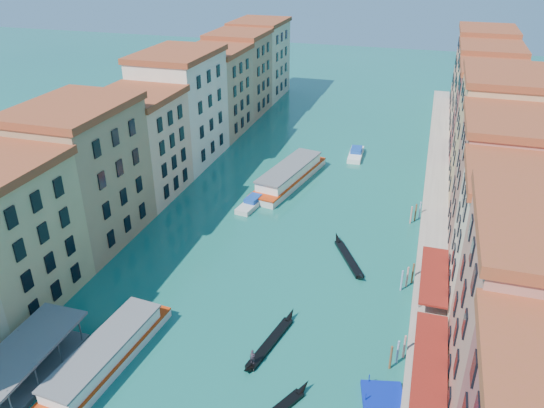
{
  "coord_description": "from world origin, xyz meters",
  "views": [
    {
      "loc": [
        18.75,
        -17.49,
        39.67
      ],
      "look_at": [
        -0.18,
        45.2,
        6.34
      ],
      "focal_mm": 35.0,
      "sensor_mm": 36.0,
      "label": 1
    }
  ],
  "objects_px": {
    "vaporetto_stop": "(18,376)",
    "gondola_fore": "(270,342)",
    "vaporetto_far": "(289,175)",
    "vaporetto_near": "(105,355)",
    "blue_dock": "(384,406)"
  },
  "relations": [
    {
      "from": "vaporetto_stop",
      "to": "vaporetto_far",
      "type": "relative_size",
      "value": 0.74
    },
    {
      "from": "vaporetto_near",
      "to": "gondola_fore",
      "type": "xyz_separation_m",
      "value": [
        15.28,
        7.74,
        -0.85
      ]
    },
    {
      "from": "vaporetto_far",
      "to": "gondola_fore",
      "type": "height_order",
      "value": "vaporetto_far"
    },
    {
      "from": "gondola_fore",
      "to": "blue_dock",
      "type": "xyz_separation_m",
      "value": [
        12.77,
        -5.15,
        -0.14
      ]
    },
    {
      "from": "vaporetto_far",
      "to": "vaporetto_near",
      "type": "bearing_deg",
      "value": -85.95
    },
    {
      "from": "blue_dock",
      "to": "vaporetto_near",
      "type": "bearing_deg",
      "value": 172.4
    },
    {
      "from": "vaporetto_stop",
      "to": "vaporetto_near",
      "type": "height_order",
      "value": "vaporetto_stop"
    },
    {
      "from": "vaporetto_stop",
      "to": "vaporetto_far",
      "type": "bearing_deg",
      "value": 76.82
    },
    {
      "from": "vaporetto_stop",
      "to": "gondola_fore",
      "type": "relative_size",
      "value": 1.43
    },
    {
      "from": "vaporetto_stop",
      "to": "gondola_fore",
      "type": "distance_m",
      "value": 25.27
    },
    {
      "from": "gondola_fore",
      "to": "blue_dock",
      "type": "distance_m",
      "value": 13.77
    },
    {
      "from": "vaporetto_near",
      "to": "gondola_fore",
      "type": "distance_m",
      "value": 17.15
    },
    {
      "from": "vaporetto_stop",
      "to": "vaporetto_far",
      "type": "distance_m",
      "value": 55.68
    },
    {
      "from": "vaporetto_stop",
      "to": "vaporetto_far",
      "type": "xyz_separation_m",
      "value": [
        12.7,
        54.22,
        0.01
      ]
    },
    {
      "from": "vaporetto_stop",
      "to": "blue_dock",
      "type": "relative_size",
      "value": 2.49
    }
  ]
}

